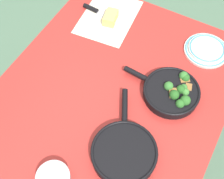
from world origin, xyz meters
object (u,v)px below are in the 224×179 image
(dinner_plate_stack, at_px, (206,50))
(cheese_block, at_px, (111,18))
(skillet_broccoli, at_px, (172,91))
(skillet_eggs, at_px, (124,152))
(grater_knife, at_px, (98,12))
(prep_bowl_steel, at_px, (54,179))

(dinner_plate_stack, bearing_deg, cheese_block, -84.56)
(skillet_broccoli, xyz_separation_m, cheese_block, (-0.26, -0.45, -0.00))
(skillet_eggs, relative_size, grater_knife, 1.57)
(grater_knife, bearing_deg, skillet_eggs, -48.59)
(grater_knife, height_order, dinner_plate_stack, dinner_plate_stack)
(skillet_eggs, height_order, grater_knife, skillet_eggs)
(skillet_broccoli, bearing_deg, cheese_block, -26.18)
(skillet_broccoli, xyz_separation_m, grater_knife, (-0.28, -0.54, -0.02))
(skillet_broccoli, relative_size, grater_knife, 1.45)
(skillet_eggs, relative_size, cheese_block, 3.71)
(grater_knife, relative_size, prep_bowl_steel, 1.95)
(skillet_eggs, height_order, dinner_plate_stack, skillet_eggs)
(cheese_block, bearing_deg, skillet_broccoli, 60.02)
(skillet_eggs, distance_m, prep_bowl_steel, 0.28)
(skillet_broccoli, bearing_deg, grater_knife, -23.53)
(grater_knife, height_order, cheese_block, cheese_block)
(dinner_plate_stack, bearing_deg, grater_knife, -87.13)
(grater_knife, bearing_deg, prep_bowl_steel, -66.47)
(skillet_broccoli, height_order, cheese_block, skillet_broccoli)
(skillet_broccoli, height_order, skillet_eggs, skillet_broccoli)
(prep_bowl_steel, bearing_deg, grater_knife, -160.15)
(skillet_broccoli, relative_size, cheese_block, 3.44)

